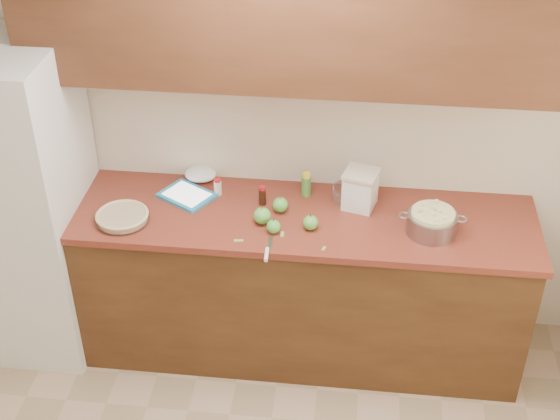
# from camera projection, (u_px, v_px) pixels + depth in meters

# --- Properties ---
(room_shell) EXTENTS (3.60, 3.60, 3.60)m
(room_shell) POSITION_uv_depth(u_px,v_px,m) (237.00, 370.00, 2.65)
(room_shell) COLOR tan
(room_shell) RESTS_ON ground
(counter_run) EXTENTS (2.64, 0.68, 0.92)m
(counter_run) POSITION_uv_depth(u_px,v_px,m) (283.00, 282.00, 4.33)
(counter_run) COLOR #523117
(counter_run) RESTS_ON ground
(upper_cabinets) EXTENTS (2.60, 0.34, 0.70)m
(upper_cabinets) POSITION_uv_depth(u_px,v_px,m) (288.00, 13.00, 3.61)
(upper_cabinets) COLOR #582E1A
(upper_cabinets) RESTS_ON room_shell
(fridge) EXTENTS (0.70, 0.70, 1.80)m
(fridge) POSITION_uv_depth(u_px,v_px,m) (17.00, 204.00, 4.19)
(fridge) COLOR silver
(fridge) RESTS_ON ground
(pie) EXTENTS (0.28, 0.28, 0.05)m
(pie) POSITION_uv_depth(u_px,v_px,m) (122.00, 217.00, 4.01)
(pie) COLOR silver
(pie) RESTS_ON counter_run
(colander) EXTENTS (0.34, 0.25, 0.13)m
(colander) POSITION_uv_depth(u_px,v_px,m) (432.00, 222.00, 3.91)
(colander) COLOR gray
(colander) RESTS_ON counter_run
(flour_canister) EXTENTS (0.21, 0.21, 0.21)m
(flour_canister) POSITION_uv_depth(u_px,v_px,m) (360.00, 189.00, 4.07)
(flour_canister) COLOR white
(flour_canister) RESTS_ON counter_run
(tablet) EXTENTS (0.34, 0.32, 0.02)m
(tablet) POSITION_uv_depth(u_px,v_px,m) (187.00, 195.00, 4.20)
(tablet) COLOR teal
(tablet) RESTS_ON counter_run
(paring_knife) EXTENTS (0.03, 0.21, 0.02)m
(paring_knife) POSITION_uv_depth(u_px,v_px,m) (267.00, 253.00, 3.79)
(paring_knife) COLOR gray
(paring_knife) RESTS_ON counter_run
(lemon_bottle) EXTENTS (0.05, 0.05, 0.14)m
(lemon_bottle) POSITION_uv_depth(u_px,v_px,m) (306.00, 185.00, 4.18)
(lemon_bottle) COLOR #4C8C38
(lemon_bottle) RESTS_ON counter_run
(cinnamon_shaker) EXTENTS (0.04, 0.04, 0.10)m
(cinnamon_shaker) POSITION_uv_depth(u_px,v_px,m) (218.00, 187.00, 4.20)
(cinnamon_shaker) COLOR beige
(cinnamon_shaker) RESTS_ON counter_run
(vanilla_bottle) EXTENTS (0.04, 0.04, 0.11)m
(vanilla_bottle) POSITION_uv_depth(u_px,v_px,m) (262.00, 196.00, 4.12)
(vanilla_bottle) COLOR black
(vanilla_bottle) RESTS_ON counter_run
(mixing_bowl) EXTENTS (0.20, 0.20, 0.07)m
(mixing_bowl) POSITION_uv_depth(u_px,v_px,m) (350.00, 193.00, 4.16)
(mixing_bowl) COLOR silver
(mixing_bowl) RESTS_ON counter_run
(paper_towel) EXTENTS (0.20, 0.17, 0.07)m
(paper_towel) POSITION_uv_depth(u_px,v_px,m) (201.00, 174.00, 4.33)
(paper_towel) COLOR white
(paper_towel) RESTS_ON counter_run
(apple_left) EXTENTS (0.09, 0.09, 0.10)m
(apple_left) POSITION_uv_depth(u_px,v_px,m) (262.00, 216.00, 3.98)
(apple_left) COLOR #54AB3C
(apple_left) RESTS_ON counter_run
(apple_center) EXTENTS (0.08, 0.08, 0.09)m
(apple_center) POSITION_uv_depth(u_px,v_px,m) (280.00, 205.00, 4.07)
(apple_center) COLOR #54AB3C
(apple_center) RESTS_ON counter_run
(apple_front) EXTENTS (0.07, 0.07, 0.08)m
(apple_front) POSITION_uv_depth(u_px,v_px,m) (274.00, 227.00, 3.92)
(apple_front) COLOR #54AB3C
(apple_front) RESTS_ON counter_run
(apple_extra) EXTENTS (0.08, 0.08, 0.09)m
(apple_extra) POSITION_uv_depth(u_px,v_px,m) (311.00, 223.00, 3.94)
(apple_extra) COLOR #54AB3C
(apple_extra) RESTS_ON counter_run
(peel_a) EXTENTS (0.05, 0.02, 0.00)m
(peel_a) POSITION_uv_depth(u_px,v_px,m) (239.00, 241.00, 3.88)
(peel_a) COLOR #80AD54
(peel_a) RESTS_ON counter_run
(peel_b) EXTENTS (0.02, 0.04, 0.00)m
(peel_b) POSITION_uv_depth(u_px,v_px,m) (324.00, 248.00, 3.83)
(peel_b) COLOR #80AD54
(peel_b) RESTS_ON counter_run
(peel_c) EXTENTS (0.02, 0.05, 0.00)m
(peel_c) POSITION_uv_depth(u_px,v_px,m) (282.00, 234.00, 3.92)
(peel_c) COLOR #80AD54
(peel_c) RESTS_ON counter_run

